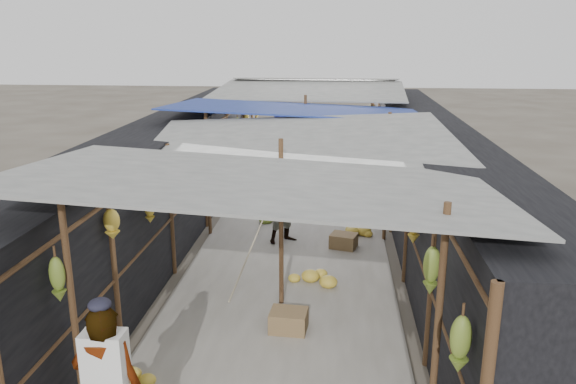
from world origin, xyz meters
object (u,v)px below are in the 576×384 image
(shopper_blue, at_px, (287,207))
(vendor_seated, at_px, (376,200))
(crate_near, at_px, (344,241))
(black_basin, at_px, (345,181))

(shopper_blue, relative_size, vendor_seated, 1.58)
(vendor_seated, bearing_deg, crate_near, -49.22)
(crate_near, distance_m, shopper_blue, 1.30)
(crate_near, relative_size, shopper_blue, 0.33)
(black_basin, bearing_deg, shopper_blue, -104.56)
(shopper_blue, height_order, vendor_seated, shopper_blue)
(crate_near, relative_size, vendor_seated, 0.53)
(crate_near, bearing_deg, vendor_seated, 84.30)
(black_basin, xyz_separation_m, vendor_seated, (0.65, -3.11, 0.38))
(crate_near, xyz_separation_m, vendor_seated, (0.72, 1.78, 0.32))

